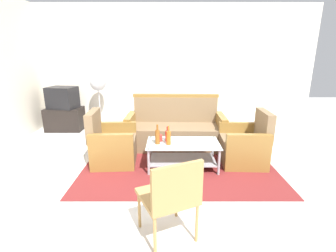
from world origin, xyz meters
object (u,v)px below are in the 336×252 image
bottle_brown (156,137)px  wicker_chair (170,194)px  armchair_right (244,146)px  coffee_table (182,151)px  bottle_red (166,136)px  armchair_left (111,146)px  bottle_orange (168,137)px  cup (159,138)px  pedestal_fan (97,86)px  tv_stand (64,119)px  couch (174,131)px  television (61,98)px

bottle_brown → wicker_chair: (0.19, -1.53, -0.03)m
armchair_right → coffee_table: size_ratio=0.77×
bottle_red → wicker_chair: (0.04, -1.65, -0.00)m
armchair_left → bottle_orange: 0.97m
cup → pedestal_fan: pedestal_fan is taller
pedestal_fan → tv_stand: bearing=-176.5°
couch → armchair_right: couch is taller
coffee_table → television: television is taller
pedestal_fan → armchair_left: bearing=-70.0°
coffee_table → armchair_right: bearing=10.5°
armchair_left → bottle_brown: 0.81m
coffee_table → tv_stand: tv_stand is taller
cup → couch: bearing=72.4°
bottle_red → television: television is taller
armchair_right → wicker_chair: (-1.21, -1.76, 0.21)m
couch → wicker_chair: couch is taller
couch → bottle_brown: size_ratio=6.03×
bottle_orange → pedestal_fan: pedestal_fan is taller
couch → tv_stand: (-2.53, 1.08, -0.06)m
bottle_red → television: 3.07m
bottle_orange → tv_stand: bearing=139.1°
pedestal_fan → bottle_brown: bearing=-56.0°
bottle_orange → bottle_brown: 0.17m
armchair_left → bottle_brown: bearing=68.4°
armchair_left → pedestal_fan: (-0.67, 1.85, 0.73)m
bottle_brown → bottle_red: size_ratio=1.29×
tv_stand → bottle_orange: bearing=-40.9°
armchair_right → pedestal_fan: bearing=58.7°
armchair_left → television: television is taller
television → bottle_red: bearing=153.4°
armchair_left → television: bearing=-143.9°
bottle_orange → pedestal_fan: (-1.58, 2.13, 0.49)m
coffee_table → wicker_chair: bearing=-97.3°
television → wicker_chair: television is taller
armchair_left → television: (-1.49, 1.80, 0.47)m
tv_stand → pedestal_fan: (0.81, 0.05, 0.75)m
bottle_brown → bottle_red: bottle_brown is taller
bottle_red → cup: bearing=-176.7°
armchair_right → wicker_chair: armchair_right is taller
coffee_table → wicker_chair: (-0.20, -1.58, 0.22)m
couch → television: television is taller
tv_stand → armchair_left: bearing=-50.4°
bottle_red → pedestal_fan: (-1.56, 1.97, 0.51)m
armchair_right → pedestal_fan: size_ratio=0.67×
couch → bottle_brown: bearing=74.2°
armchair_left → tv_stand: (-1.49, 1.80, -0.03)m
armchair_left → bottle_red: bearing=78.9°
cup → pedestal_fan: (-1.44, 1.98, 0.55)m
couch → pedestal_fan: pedestal_fan is taller
bottle_red → bottle_orange: bearing=-83.8°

